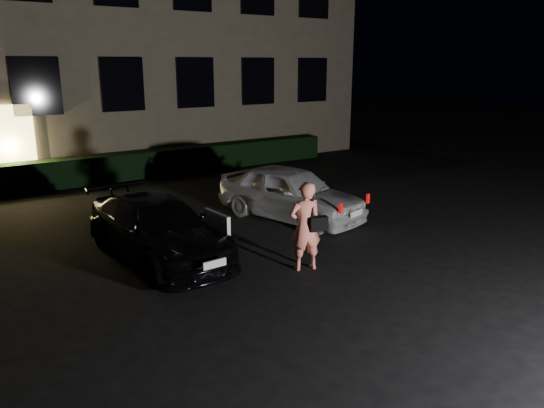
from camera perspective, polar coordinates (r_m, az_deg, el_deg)
ground at (r=9.27m, az=8.52°, el=-8.60°), size 80.00×80.00×0.00m
hedge at (r=17.97m, az=-14.76°, el=4.04°), size 15.00×0.70×0.85m
sedan at (r=10.46m, az=-12.20°, el=-2.58°), size 1.91×4.19×1.18m
hatch at (r=12.76m, az=1.98°, el=1.22°), size 2.44×4.09×1.30m
man at (r=9.59m, az=3.64°, el=-2.39°), size 0.69×0.55×1.64m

